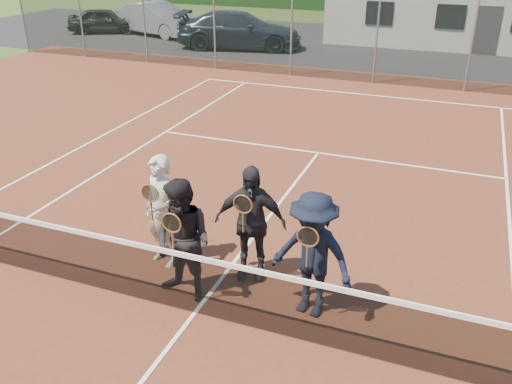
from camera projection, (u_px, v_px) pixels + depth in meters
ground at (399, 49)px, 24.25m from camera, size 220.00×220.00×0.00m
court_surface at (195, 314)px, 7.44m from camera, size 30.00×30.00×0.02m
tarmac_carpark at (312, 43)px, 25.55m from camera, size 40.00×12.00×0.01m
hedge_row at (426, 6)px, 34.09m from camera, size 40.00×1.20×1.10m
car_a at (105, 20)px, 27.88m from camera, size 3.96×2.87×1.25m
car_b at (157, 19)px, 27.16m from camera, size 5.11×3.03×1.59m
car_c at (240, 30)px, 24.06m from camera, size 5.86×3.38×1.60m
court_markings at (195, 313)px, 7.44m from camera, size 11.03×23.83×0.01m
tennis_net at (193, 282)px, 7.21m from camera, size 11.68×0.08×1.10m
perimeter_fence at (377, 38)px, 18.12m from camera, size 30.07×0.07×3.02m
player_a at (162, 212)px, 8.20m from camera, size 0.76×0.63×1.80m
player_b at (183, 241)px, 7.41m from camera, size 1.00×0.85×1.80m
player_c at (250, 223)px, 7.89m from camera, size 1.12×0.64×1.80m
player_d at (312, 255)px, 7.09m from camera, size 1.27×0.88×1.80m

